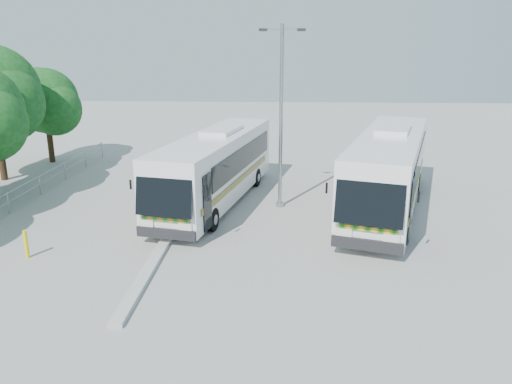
# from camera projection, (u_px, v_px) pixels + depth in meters

# --- Properties ---
(ground) EXTENTS (100.00, 100.00, 0.00)m
(ground) POSITION_uv_depth(u_px,v_px,m) (226.00, 244.00, 18.79)
(ground) COLOR #9A9A95
(ground) RESTS_ON ground
(kerb_divider) EXTENTS (0.40, 16.00, 0.15)m
(kerb_divider) POSITION_uv_depth(u_px,v_px,m) (176.00, 223.00, 20.80)
(kerb_divider) COLOR #B2B2AD
(kerb_divider) RESTS_ON ground
(railing) EXTENTS (0.06, 22.00, 1.00)m
(railing) POSITION_uv_depth(u_px,v_px,m) (19.00, 192.00, 22.91)
(railing) COLOR gray
(railing) RESTS_ON ground
(tree_far_e) EXTENTS (4.54, 4.28, 5.92)m
(tree_far_e) POSITION_uv_depth(u_px,v_px,m) (47.00, 101.00, 31.06)
(tree_far_e) COLOR #382314
(tree_far_e) RESTS_ON ground
(coach_main) EXTENTS (4.66, 11.86, 3.23)m
(coach_main) POSITION_uv_depth(u_px,v_px,m) (216.00, 166.00, 23.35)
(coach_main) COLOR silver
(coach_main) RESTS_ON ground
(coach_adjacent) EXTENTS (6.05, 12.55, 3.44)m
(coach_adjacent) POSITION_uv_depth(u_px,v_px,m) (388.00, 169.00, 22.37)
(coach_adjacent) COLOR silver
(coach_adjacent) RESTS_ON ground
(lamppost) EXTENTS (1.98, 0.30, 8.09)m
(lamppost) POSITION_uv_depth(u_px,v_px,m) (281.00, 110.00, 21.95)
(lamppost) COLOR #96999E
(lamppost) RESTS_ON ground
(bollard) EXTENTS (0.18, 0.18, 1.01)m
(bollard) POSITION_uv_depth(u_px,v_px,m) (26.00, 244.00, 17.45)
(bollard) COLOR yellow
(bollard) RESTS_ON ground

